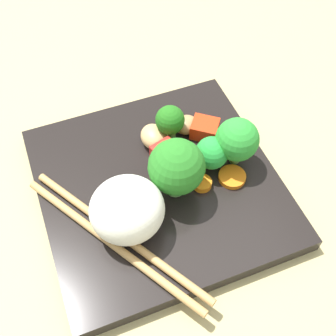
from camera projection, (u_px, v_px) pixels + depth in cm
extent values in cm
cube|color=tan|center=(159.00, 196.00, 48.80)|extent=(110.00, 110.00, 2.00)
cube|color=black|center=(159.00, 186.00, 47.28)|extent=(26.07, 26.07, 1.77)
ellipsoid|color=white|center=(127.00, 210.00, 41.00)|extent=(7.06, 7.29, 6.07)
cylinder|color=#78B55A|center=(171.00, 131.00, 49.51)|extent=(1.33, 1.42, 2.09)
sphere|color=#21691A|center=(170.00, 120.00, 47.72)|extent=(3.28, 3.28, 3.28)
cylinder|color=#72B15C|center=(175.00, 183.00, 45.05)|extent=(2.46, 2.14, 2.59)
sphere|color=#287924|center=(177.00, 167.00, 42.55)|extent=(5.75, 5.75, 5.75)
cylinder|color=#6B9F4C|center=(207.00, 159.00, 47.45)|extent=(2.41, 2.43, 1.83)
sphere|color=green|center=(210.00, 150.00, 45.85)|extent=(3.53, 3.53, 3.53)
cylinder|color=#659B46|center=(234.00, 154.00, 47.33)|extent=(1.61, 1.73, 2.48)
sphere|color=green|center=(237.00, 139.00, 45.26)|extent=(4.67, 4.67, 4.67)
cylinder|color=orange|center=(183.00, 155.00, 48.44)|extent=(3.03, 3.03, 0.48)
cylinder|color=orange|center=(232.00, 177.00, 46.59)|extent=(2.98, 2.98, 0.57)
cylinder|color=orange|center=(185.00, 174.00, 46.73)|extent=(3.12, 3.12, 0.76)
cylinder|color=orange|center=(202.00, 183.00, 46.01)|extent=(2.10, 2.10, 0.73)
cube|color=red|center=(166.00, 155.00, 47.21)|extent=(3.33, 3.30, 2.35)
cube|color=red|center=(205.00, 129.00, 49.80)|extent=(3.87, 3.95, 1.88)
ellipsoid|color=tan|center=(186.00, 125.00, 50.24)|extent=(3.14, 3.30, 1.78)
ellipsoid|color=tan|center=(154.00, 137.00, 48.88)|extent=(3.85, 3.32, 2.18)
ellipsoid|color=#B67F43|center=(235.00, 139.00, 48.77)|extent=(3.58, 3.51, 2.00)
cylinder|color=tan|center=(111.00, 243.00, 41.84)|extent=(19.14, 13.01, 0.78)
cylinder|color=tan|center=(120.00, 234.00, 42.42)|extent=(19.14, 13.01, 0.78)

